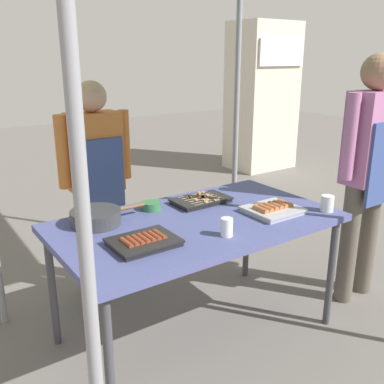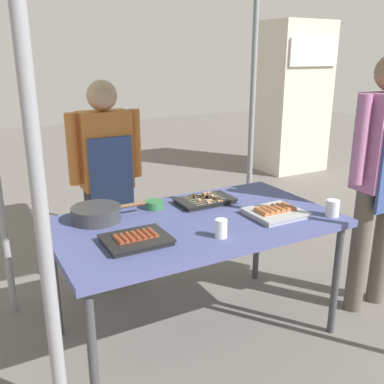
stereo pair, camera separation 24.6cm
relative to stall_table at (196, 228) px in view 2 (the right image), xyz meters
name	(u,v)px [view 2 (the right image)]	position (x,y,z in m)	size (l,w,h in m)	color
ground_plane	(196,332)	(0.00, 0.00, -0.70)	(18.00, 18.00, 0.00)	#66605B
stall_table	(196,228)	(0.00, 0.00, 0.00)	(1.60, 0.90, 0.75)	#4C518C
tray_grilled_sausages	(136,239)	(-0.42, -0.14, 0.07)	(0.32, 0.25, 0.05)	black
tray_meat_skewers	(205,201)	(0.19, 0.22, 0.07)	(0.36, 0.21, 0.04)	black
tray_pork_links	(275,212)	(0.43, -0.17, 0.07)	(0.30, 0.27, 0.06)	#ADADB2
cooking_wok	(97,213)	(-0.50, 0.26, 0.10)	(0.44, 0.28, 0.08)	#38383A
condiment_bowl	(154,205)	(-0.13, 0.29, 0.08)	(0.11, 0.11, 0.05)	#33723F
drink_cup_near_edge	(333,208)	(0.72, -0.33, 0.10)	(0.08, 0.08, 0.10)	white
drink_cup_by_wok	(221,228)	(-0.01, -0.28, 0.10)	(0.06, 0.06, 0.10)	white
vendor_woman	(107,171)	(-0.24, 0.84, 0.17)	(0.52, 0.22, 1.49)	#333842
customer_nearby	(383,165)	(1.18, -0.27, 0.29)	(0.52, 0.23, 1.66)	#595147
neighbor_stall_left	(293,98)	(3.21, 2.89, 0.36)	(0.91, 0.70, 2.10)	beige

